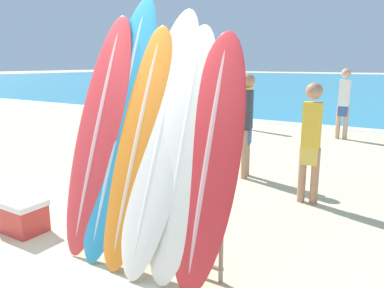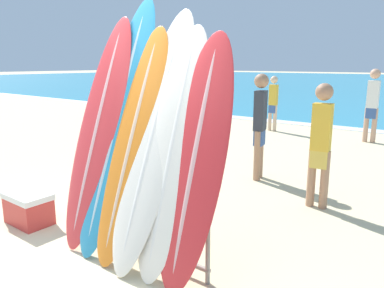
{
  "view_description": "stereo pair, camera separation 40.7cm",
  "coord_description": "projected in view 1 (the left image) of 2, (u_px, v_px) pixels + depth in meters",
  "views": [
    {
      "loc": [
        2.4,
        -1.9,
        1.84
      ],
      "look_at": [
        0.31,
        1.49,
        0.98
      ],
      "focal_mm": 35.0,
      "sensor_mm": 36.0,
      "label": 1
    },
    {
      "loc": [
        2.73,
        -1.66,
        1.84
      ],
      "look_at": [
        0.31,
        1.49,
        0.98
      ],
      "focal_mm": 35.0,
      "sensor_mm": 36.0,
      "label": 2
    }
  ],
  "objects": [
    {
      "name": "person_far_left",
      "position": [
        311.0,
        139.0,
        4.87
      ],
      "size": [
        0.27,
        0.21,
        1.6
      ],
      "rotation": [
        0.0,
        0.0,
        0.1
      ],
      "color": "#A87A5B",
      "rests_on": "ground_plane"
    },
    {
      "name": "person_near_water",
      "position": [
        344.0,
        101.0,
        9.11
      ],
      "size": [
        0.29,
        0.23,
        1.72
      ],
      "rotation": [
        0.0,
        0.0,
        3.16
      ],
      "color": "tan",
      "rests_on": "ground_plane"
    },
    {
      "name": "ground_plane",
      "position": [
        70.0,
        283.0,
        3.2
      ],
      "size": [
        160.0,
        160.0,
        0.0
      ],
      "primitive_type": "plane",
      "color": "beige"
    },
    {
      "name": "surfboard_slot_2",
      "position": [
        138.0,
        144.0,
        3.47
      ],
      "size": [
        0.57,
        0.91,
        2.21
      ],
      "color": "orange",
      "rests_on": "ground_plane"
    },
    {
      "name": "person_mid_beach",
      "position": [
        247.0,
        122.0,
        6.0
      ],
      "size": [
        0.23,
        0.28,
        1.69
      ],
      "rotation": [
        0.0,
        0.0,
        4.93
      ],
      "color": "#A87A5B",
      "rests_on": "ground_plane"
    },
    {
      "name": "surfboard_slot_5",
      "position": [
        208.0,
        161.0,
        3.07
      ],
      "size": [
        0.57,
        0.72,
        2.12
      ],
      "color": "red",
      "rests_on": "ground_plane"
    },
    {
      "name": "surfboard_rack",
      "position": [
        147.0,
        208.0,
        3.51
      ],
      "size": [
        1.61,
        0.04,
        0.95
      ],
      "color": "gray",
      "rests_on": "ground_plane"
    },
    {
      "name": "surfboard_slot_3",
      "position": [
        161.0,
        139.0,
        3.35
      ],
      "size": [
        0.58,
        1.02,
        2.35
      ],
      "color": "silver",
      "rests_on": "ground_plane"
    },
    {
      "name": "surfboard_slot_1",
      "position": [
        120.0,
        125.0,
        3.63
      ],
      "size": [
        0.59,
        1.02,
        2.5
      ],
      "color": "teal",
      "rests_on": "ground_plane"
    },
    {
      "name": "surfboard_slot_0",
      "position": [
        99.0,
        132.0,
        3.73
      ],
      "size": [
        0.58,
        0.91,
        2.33
      ],
      "color": "red",
      "rests_on": "ground_plane"
    },
    {
      "name": "surfboard_slot_4",
      "position": [
        183.0,
        152.0,
        3.2
      ],
      "size": [
        0.56,
        0.78,
        2.18
      ],
      "color": "silver",
      "rests_on": "ground_plane"
    },
    {
      "name": "person_far_right",
      "position": [
        248.0,
        101.0,
        10.43
      ],
      "size": [
        0.25,
        0.2,
        1.51
      ],
      "rotation": [
        0.0,
        0.0,
        6.24
      ],
      "color": "beige",
      "rests_on": "ground_plane"
    },
    {
      "name": "cooler_box",
      "position": [
        21.0,
        215.0,
        4.17
      ],
      "size": [
        0.56,
        0.36,
        0.37
      ],
      "color": "red",
      "rests_on": "ground_plane"
    }
  ]
}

